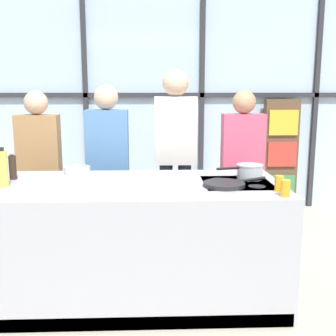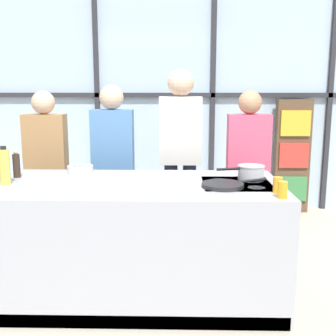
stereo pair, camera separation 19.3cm
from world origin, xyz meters
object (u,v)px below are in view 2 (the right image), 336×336
object	(u,v)px
saucepan	(251,172)
spectator_center_left	(113,158)
spectator_far_left	(46,161)
juice_glass_far	(278,185)
mixing_bowl	(80,169)
oil_bottle	(5,167)
frying_pan	(224,185)
spectator_center_right	(180,148)
spectator_far_right	(248,162)
juice_glass_near	(283,190)
white_plate	(59,193)
pepper_grinder	(16,165)

from	to	relation	value
saucepan	spectator_center_left	bearing A→B (deg)	147.35
spectator_far_left	juice_glass_far	size ratio (longest dim) A/B	14.19
spectator_center_left	juice_glass_far	distance (m)	1.79
mixing_bowl	juice_glass_far	distance (m)	1.69
oil_bottle	mixing_bowl	bearing A→B (deg)	45.32
frying_pan	juice_glass_far	xyz separation A→B (m)	(0.36, -0.17, 0.04)
saucepan	oil_bottle	xyz separation A→B (m)	(-1.88, -0.19, 0.07)
spectator_center_right	spectator_far_right	world-z (taller)	spectator_center_right
juice_glass_near	spectator_far_right	bearing A→B (deg)	90.44
frying_pan	mixing_bowl	bearing A→B (deg)	156.36
frying_pan	juice_glass_far	world-z (taller)	juice_glass_far
frying_pan	juice_glass_far	distance (m)	0.40
saucepan	spectator_center_right	bearing A→B (deg)	125.42
juice_glass_far	spectator_center_left	bearing A→B (deg)	138.22
juice_glass_near	spectator_center_right	bearing A→B (deg)	116.77
mixing_bowl	frying_pan	bearing A→B (deg)	-23.64
juice_glass_far	mixing_bowl	bearing A→B (deg)	156.01
frying_pan	oil_bottle	distance (m)	1.65
mixing_bowl	juice_glass_near	world-z (taller)	juice_glass_near
spectator_center_right	spectator_far_right	size ratio (longest dim) A/B	1.12
spectator_center_left	frying_pan	xyz separation A→B (m)	(0.97, -1.02, -0.03)
spectator_center_right	white_plate	size ratio (longest dim) A/B	7.54
mixing_bowl	juice_glass_near	distance (m)	1.75
frying_pan	oil_bottle	size ratio (longest dim) A/B	1.75
spectator_far_right	white_plate	xyz separation A→B (m)	(-1.51, -1.25, -0.00)
spectator_far_right	frying_pan	distance (m)	1.08
pepper_grinder	juice_glass_near	xyz separation A→B (m)	(2.01, -0.61, -0.05)
pepper_grinder	frying_pan	bearing A→B (deg)	-10.52
spectator_center_right	pepper_grinder	bearing A→B (deg)	28.05
spectator_center_left	saucepan	world-z (taller)	spectator_center_left
spectator_center_left	frying_pan	distance (m)	1.41
white_plate	mixing_bowl	world-z (taller)	mixing_bowl
spectator_far_left	mixing_bowl	xyz separation A→B (m)	(0.45, -0.50, 0.03)
spectator_center_left	pepper_grinder	distance (m)	0.99
spectator_center_right	juice_glass_near	distance (m)	1.49
juice_glass_near	white_plate	bearing A→B (deg)	177.10
saucepan	white_plate	xyz separation A→B (m)	(-1.40, -0.47, -0.06)
mixing_bowl	white_plate	bearing A→B (deg)	-88.38
spectator_center_right	pepper_grinder	size ratio (longest dim) A/B	7.92
spectator_far_right	spectator_far_left	bearing A→B (deg)	0.00
spectator_center_right	juice_glass_far	world-z (taller)	spectator_center_right
spectator_center_left	spectator_center_right	size ratio (longest dim) A/B	0.92
spectator_center_left	spectator_center_right	xyz separation A→B (m)	(0.66, 0.00, 0.10)
spectator_far_left	white_plate	world-z (taller)	spectator_far_left
white_plate	juice_glass_far	distance (m)	1.52
spectator_center_right	white_plate	distance (m)	1.52
juice_glass_far	spectator_center_right	bearing A→B (deg)	119.42
saucepan	juice_glass_near	size ratio (longest dim) A/B	3.40
spectator_center_right	pepper_grinder	world-z (taller)	spectator_center_right
spectator_far_left	white_plate	bearing A→B (deg)	110.71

